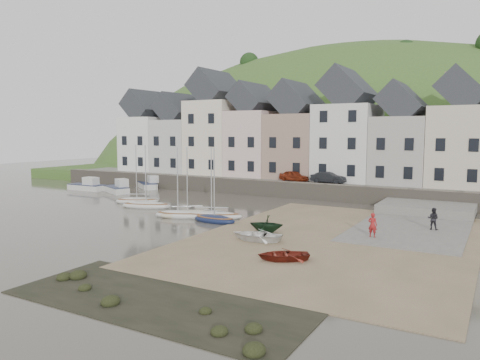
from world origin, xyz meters
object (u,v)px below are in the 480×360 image
Objects in this scene: rowboat_green at (266,224)px; person_dark at (433,219)px; car_left at (294,176)px; sailboat_0 at (146,205)px; person_red at (373,225)px; rowboat_white at (257,235)px; rowboat_red at (283,255)px; car_right at (328,178)px.

person_dark is (10.49, 6.84, 0.23)m from rowboat_green.
rowboat_green is at bearing -145.39° from car_left.
sailboat_0 reaches higher than person_red.
rowboat_white reaches higher than rowboat_red.
car_left is at bearing 61.01° from sailboat_0.
person_dark reaches higher than rowboat_white.
rowboat_white is 0.89× the size of car_right.
sailboat_0 is 22.52m from person_red.
rowboat_red is 1.81× the size of person_dark.
person_red is 5.78m from person_dark.
sailboat_0 is at bearing 11.47° from person_dark.
car_right reaches higher than person_dark.
person_red is at bearing -5.63° from sailboat_0.
rowboat_red is 8.75m from person_red.
rowboat_white is 2.12× the size of person_dark.
car_left is (-6.46, 20.14, 1.52)m from rowboat_green.
sailboat_0 is at bearing -119.44° from rowboat_green.
person_red is at bearing -149.25° from car_right.
rowboat_green is 20.32m from car_right.
person_dark is (3.31, 4.73, -0.03)m from person_red.
car_right is at bearing -40.39° from person_dark.
rowboat_green is 0.67× the size of car_left.
person_dark is 18.45m from car_right.
rowboat_green is (15.23, -4.32, 0.45)m from sailboat_0.
rowboat_white is 2.05× the size of person_red.
rowboat_white is at bearing 49.13° from person_dark.
car_left is at bearing -49.85° from person_red.
car_left is at bearing -32.25° from person_dark.
person_red is (7.17, 2.11, 0.26)m from rowboat_green.
rowboat_green is (-0.53, 2.53, 0.29)m from rowboat_white.
rowboat_red is 0.81× the size of car_left.
person_dark is at bearing 109.53° from rowboat_green.
person_red is at bearing 60.86° from person_dark.
rowboat_green is at bearing -170.47° from car_right.
person_red is 0.44× the size of car_right.
rowboat_green reaches higher than rowboat_red.
car_left is (-10.57, 26.21, 1.86)m from rowboat_red.
person_red is 20.38m from car_right.
sailboat_0 is 17.18m from rowboat_white.
sailboat_0 reaches higher than car_right.
car_left is at bearing 169.66° from rowboat_red.
person_dark is (6.37, 12.91, 0.57)m from rowboat_red.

